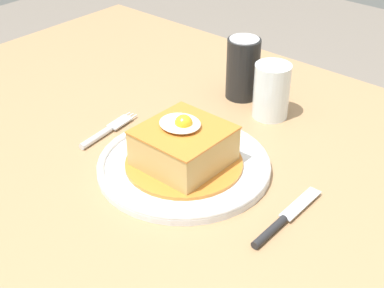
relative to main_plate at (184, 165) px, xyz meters
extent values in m
cube|color=#A87F56|center=(0.06, 0.06, -0.03)|extent=(1.50, 0.86, 0.04)
cylinder|color=#A87F56|center=(-0.61, 0.41, -0.40)|extent=(0.07, 0.07, 0.70)
cylinder|color=white|center=(0.00, 0.00, 0.00)|extent=(0.28, 0.28, 0.01)
torus|color=white|center=(0.00, 0.00, 0.00)|extent=(0.28, 0.28, 0.01)
cylinder|color=orange|center=(0.00, 0.00, 0.00)|extent=(0.19, 0.19, 0.01)
cube|color=tan|center=(0.00, 0.00, 0.04)|extent=(0.13, 0.13, 0.06)
cube|color=orange|center=(0.00, 0.00, 0.07)|extent=(0.13, 0.13, 0.00)
ellipsoid|color=white|center=(-0.01, 0.00, 0.07)|extent=(0.07, 0.06, 0.01)
sphere|color=yellow|center=(0.00, 0.00, 0.08)|extent=(0.03, 0.03, 0.03)
cylinder|color=silver|center=(-0.18, -0.04, 0.00)|extent=(0.02, 0.08, 0.01)
cube|color=silver|center=(-0.18, 0.03, 0.00)|extent=(0.03, 0.05, 0.00)
cylinder|color=silver|center=(-0.18, 0.05, 0.00)|extent=(0.01, 0.03, 0.00)
cylinder|color=silver|center=(-0.19, 0.05, 0.00)|extent=(0.01, 0.03, 0.00)
cylinder|color=silver|center=(-0.20, 0.05, 0.00)|extent=(0.01, 0.03, 0.00)
cylinder|color=#262628|center=(0.20, -0.04, 0.00)|extent=(0.01, 0.08, 0.01)
cube|color=silver|center=(0.20, 0.04, 0.00)|extent=(0.02, 0.09, 0.00)
cylinder|color=black|center=(-0.08, 0.27, 0.05)|extent=(0.07, 0.07, 0.12)
cylinder|color=silver|center=(-0.08, 0.27, 0.11)|extent=(0.06, 0.06, 0.00)
cylinder|color=gold|center=(0.00, 0.24, 0.02)|extent=(0.06, 0.06, 0.06)
cylinder|color=silver|center=(0.00, 0.24, 0.04)|extent=(0.07, 0.07, 0.10)
camera|label=1|loc=(0.51, -0.56, 0.52)|focal=52.67mm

